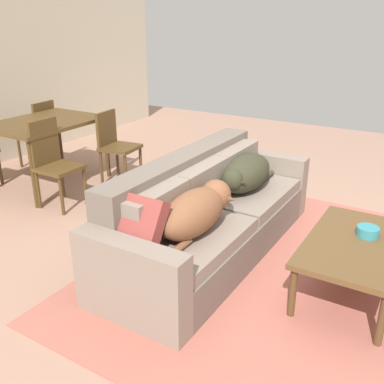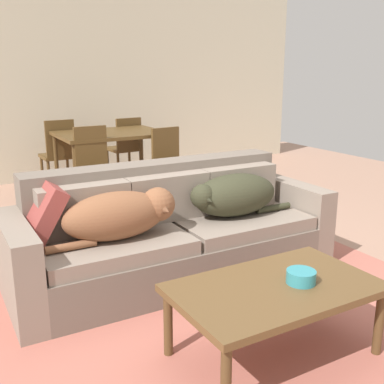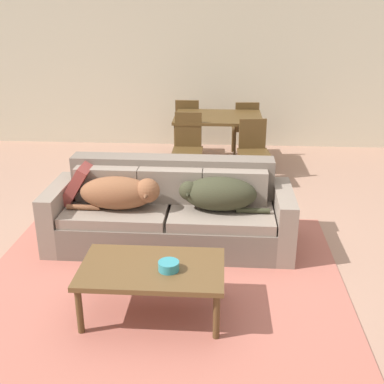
{
  "view_description": "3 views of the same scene",
  "coord_description": "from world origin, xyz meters",
  "px_view_note": "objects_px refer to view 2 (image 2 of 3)",
  "views": [
    {
      "loc": [
        -3.07,
        -1.32,
        1.9
      ],
      "look_at": [
        -0.31,
        0.33,
        0.6
      ],
      "focal_mm": 40.86,
      "sensor_mm": 36.0,
      "label": 1
    },
    {
      "loc": [
        -1.65,
        -2.68,
        1.53
      ],
      "look_at": [
        -0.05,
        0.11,
        0.68
      ],
      "focal_mm": 44.18,
      "sensor_mm": 36.0,
      "label": 2
    },
    {
      "loc": [
        0.37,
        -4.04,
        2.27
      ],
      "look_at": [
        0.11,
        -0.0,
        0.67
      ],
      "focal_mm": 44.64,
      "sensor_mm": 36.0,
      "label": 3
    }
  ],
  "objects_px": {
    "dining_chair_far_left": "(59,152)",
    "dining_chair_near_right": "(171,161)",
    "dog_on_left_cushion": "(122,214)",
    "bowl_on_coffee_table": "(301,277)",
    "dog_on_right_cushion": "(233,195)",
    "dining_table": "(111,138)",
    "couch": "(172,234)",
    "throw_pillow_by_left_arm": "(41,214)",
    "dining_chair_far_right": "(126,146)",
    "dining_chair_near_left": "(95,166)",
    "coffee_table": "(275,293)"
  },
  "relations": [
    {
      "from": "throw_pillow_by_left_arm",
      "to": "dining_chair_near_right",
      "type": "bearing_deg",
      "value": 43.12
    },
    {
      "from": "dog_on_right_cushion",
      "to": "dining_table",
      "type": "xyz_separation_m",
      "value": [
        -0.03,
        2.52,
        0.12
      ]
    },
    {
      "from": "couch",
      "to": "dining_chair_far_right",
      "type": "bearing_deg",
      "value": 74.58
    },
    {
      "from": "dining_table",
      "to": "dining_chair_far_left",
      "type": "distance_m",
      "value": 0.8
    },
    {
      "from": "dining_chair_near_left",
      "to": "dining_table",
      "type": "bearing_deg",
      "value": 53.44
    },
    {
      "from": "dining_table",
      "to": "dining_chair_far_left",
      "type": "relative_size",
      "value": 1.38
    },
    {
      "from": "dog_on_left_cushion",
      "to": "bowl_on_coffee_table",
      "type": "xyz_separation_m",
      "value": [
        0.57,
        -1.09,
        -0.14
      ]
    },
    {
      "from": "dining_chair_far_left",
      "to": "dining_table",
      "type": "bearing_deg",
      "value": 127.53
    },
    {
      "from": "dog_on_right_cushion",
      "to": "dining_table",
      "type": "distance_m",
      "value": 2.53
    },
    {
      "from": "dog_on_left_cushion",
      "to": "dining_chair_far_left",
      "type": "distance_m",
      "value": 3.2
    },
    {
      "from": "dog_on_left_cushion",
      "to": "bowl_on_coffee_table",
      "type": "distance_m",
      "value": 1.24
    },
    {
      "from": "dining_table",
      "to": "couch",
      "type": "bearing_deg",
      "value": -100.27
    },
    {
      "from": "dining_chair_near_left",
      "to": "dining_chair_near_right",
      "type": "distance_m",
      "value": 0.88
    },
    {
      "from": "dog_on_left_cushion",
      "to": "bowl_on_coffee_table",
      "type": "bearing_deg",
      "value": -61.89
    },
    {
      "from": "dog_on_left_cushion",
      "to": "dog_on_right_cushion",
      "type": "height_order",
      "value": "dog_on_right_cushion"
    },
    {
      "from": "throw_pillow_by_left_arm",
      "to": "coffee_table",
      "type": "height_order",
      "value": "throw_pillow_by_left_arm"
    },
    {
      "from": "bowl_on_coffee_table",
      "to": "dog_on_right_cushion",
      "type": "bearing_deg",
      "value": 73.17
    },
    {
      "from": "dog_on_right_cushion",
      "to": "dining_table",
      "type": "relative_size",
      "value": 0.69
    },
    {
      "from": "dog_on_left_cushion",
      "to": "dining_table",
      "type": "relative_size",
      "value": 0.72
    },
    {
      "from": "couch",
      "to": "throw_pillow_by_left_arm",
      "type": "distance_m",
      "value": 0.97
    },
    {
      "from": "bowl_on_coffee_table",
      "to": "dining_chair_far_left",
      "type": "relative_size",
      "value": 0.17
    },
    {
      "from": "couch",
      "to": "coffee_table",
      "type": "distance_m",
      "value": 1.21
    },
    {
      "from": "couch",
      "to": "dining_table",
      "type": "bearing_deg",
      "value": 80.25
    },
    {
      "from": "dining_chair_near_left",
      "to": "couch",
      "type": "bearing_deg",
      "value": -91.81
    },
    {
      "from": "dining_table",
      "to": "dining_chair_far_right",
      "type": "height_order",
      "value": "dining_chair_far_right"
    },
    {
      "from": "dog_on_left_cushion",
      "to": "dining_chair_near_right",
      "type": "distance_m",
      "value": 2.37
    },
    {
      "from": "couch",
      "to": "bowl_on_coffee_table",
      "type": "xyz_separation_m",
      "value": [
        0.13,
        -1.25,
        0.13
      ]
    },
    {
      "from": "bowl_on_coffee_table",
      "to": "dining_chair_far_right",
      "type": "distance_m",
      "value": 4.34
    },
    {
      "from": "throw_pillow_by_left_arm",
      "to": "dining_table",
      "type": "distance_m",
      "value": 2.72
    },
    {
      "from": "dining_chair_far_left",
      "to": "dining_chair_near_right",
      "type": "bearing_deg",
      "value": 126.56
    },
    {
      "from": "dog_on_right_cushion",
      "to": "bowl_on_coffee_table",
      "type": "xyz_separation_m",
      "value": [
        -0.34,
        -1.14,
        -0.13
      ]
    },
    {
      "from": "couch",
      "to": "coffee_table",
      "type": "bearing_deg",
      "value": -89.89
    },
    {
      "from": "coffee_table",
      "to": "couch",
      "type": "bearing_deg",
      "value": 89.6
    },
    {
      "from": "dining_chair_far_left",
      "to": "coffee_table",
      "type": "bearing_deg",
      "value": 89.31
    },
    {
      "from": "couch",
      "to": "dog_on_left_cushion",
      "type": "xyz_separation_m",
      "value": [
        -0.45,
        -0.16,
        0.27
      ]
    },
    {
      "from": "bowl_on_coffee_table",
      "to": "dining_chair_near_right",
      "type": "height_order",
      "value": "dining_chair_near_right"
    },
    {
      "from": "couch",
      "to": "dog_on_left_cushion",
      "type": "relative_size",
      "value": 2.67
    },
    {
      "from": "throw_pillow_by_left_arm",
      "to": "dining_chair_near_right",
      "type": "distance_m",
      "value": 2.52
    },
    {
      "from": "dining_chair_far_right",
      "to": "throw_pillow_by_left_arm",
      "type": "bearing_deg",
      "value": 54.51
    },
    {
      "from": "throw_pillow_by_left_arm",
      "to": "dining_chair_far_right",
      "type": "distance_m",
      "value": 3.46
    },
    {
      "from": "coffee_table",
      "to": "throw_pillow_by_left_arm",
      "type": "bearing_deg",
      "value": 125.86
    },
    {
      "from": "couch",
      "to": "dining_chair_far_right",
      "type": "xyz_separation_m",
      "value": [
        0.86,
        3.02,
        0.17
      ]
    },
    {
      "from": "couch",
      "to": "dog_on_right_cushion",
      "type": "bearing_deg",
      "value": -13.14
    },
    {
      "from": "dog_on_right_cushion",
      "to": "bowl_on_coffee_table",
      "type": "distance_m",
      "value": 1.2
    },
    {
      "from": "bowl_on_coffee_table",
      "to": "dining_chair_far_left",
      "type": "height_order",
      "value": "dining_chair_far_left"
    },
    {
      "from": "dining_chair_near_left",
      "to": "dining_chair_far_right",
      "type": "height_order",
      "value": "dining_chair_near_left"
    },
    {
      "from": "dining_chair_near_left",
      "to": "dining_chair_far_left",
      "type": "relative_size",
      "value": 1.02
    },
    {
      "from": "dining_chair_near_left",
      "to": "coffee_table",
      "type": "bearing_deg",
      "value": -91.47
    },
    {
      "from": "bowl_on_coffee_table",
      "to": "dining_table",
      "type": "relative_size",
      "value": 0.13
    },
    {
      "from": "couch",
      "to": "throw_pillow_by_left_arm",
      "type": "bearing_deg",
      "value": 177.15
    }
  ]
}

